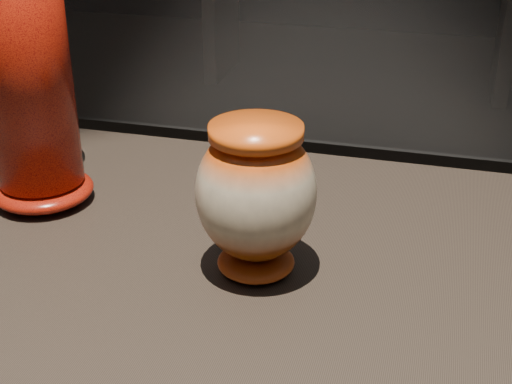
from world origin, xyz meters
TOP-DOWN VIEW (x-y plane):
  - main_vase at (-0.01, 0.04)m, footprint 0.14×0.14m
  - tall_vase at (-0.35, 0.13)m, footprint 0.14×0.14m

SIDE VIEW (x-z plane):
  - main_vase at x=-0.01m, z-range 0.91..1.09m
  - tall_vase at x=-0.35m, z-range 0.89..1.33m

